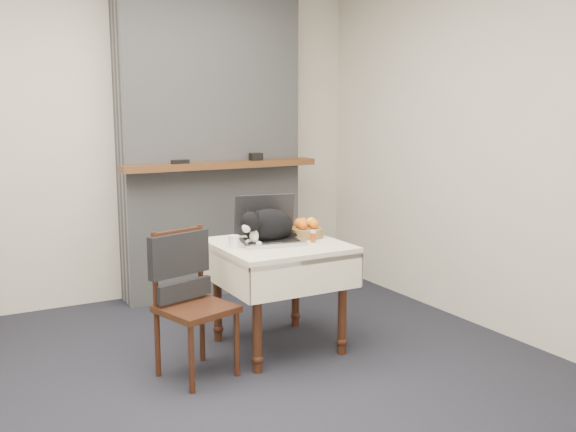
{
  "coord_description": "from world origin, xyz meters",
  "views": [
    {
      "loc": [
        -1.11,
        -3.12,
        1.56
      ],
      "look_at": [
        0.82,
        0.38,
        0.88
      ],
      "focal_mm": 40.0,
      "sensor_mm": 36.0,
      "label": 1
    }
  ],
  "objects_px": {
    "laptop": "(268,230)",
    "cream_jar": "(234,242)",
    "cat": "(269,226)",
    "chair": "(187,282)",
    "fruit_basket": "(306,230)",
    "side_table": "(278,260)",
    "pill_bottle": "(313,236)"
  },
  "relations": [
    {
      "from": "laptop",
      "to": "cream_jar",
      "type": "distance_m",
      "value": 0.28
    },
    {
      "from": "laptop",
      "to": "cat",
      "type": "distance_m",
      "value": 0.05
    },
    {
      "from": "cat",
      "to": "chair",
      "type": "bearing_deg",
      "value": 167.75
    },
    {
      "from": "cream_jar",
      "to": "fruit_basket",
      "type": "xyz_separation_m",
      "value": [
        0.56,
        0.07,
        0.01
      ]
    },
    {
      "from": "fruit_basket",
      "to": "cat",
      "type": "bearing_deg",
      "value": -172.72
    },
    {
      "from": "side_table",
      "to": "cat",
      "type": "xyz_separation_m",
      "value": [
        -0.05,
        0.03,
        0.22
      ]
    },
    {
      "from": "cat",
      "to": "pill_bottle",
      "type": "bearing_deg",
      "value": -51.19
    },
    {
      "from": "fruit_basket",
      "to": "chair",
      "type": "height_order",
      "value": "chair"
    },
    {
      "from": "laptop",
      "to": "cream_jar",
      "type": "xyz_separation_m",
      "value": [
        -0.27,
        -0.07,
        -0.04
      ]
    },
    {
      "from": "side_table",
      "to": "chair",
      "type": "relative_size",
      "value": 0.91
    },
    {
      "from": "chair",
      "to": "cream_jar",
      "type": "bearing_deg",
      "value": -1.49
    },
    {
      "from": "cat",
      "to": "chair",
      "type": "relative_size",
      "value": 0.61
    },
    {
      "from": "cream_jar",
      "to": "fruit_basket",
      "type": "distance_m",
      "value": 0.56
    },
    {
      "from": "cat",
      "to": "cream_jar",
      "type": "height_order",
      "value": "cat"
    },
    {
      "from": "fruit_basket",
      "to": "chair",
      "type": "relative_size",
      "value": 0.26
    },
    {
      "from": "cat",
      "to": "pill_bottle",
      "type": "height_order",
      "value": "cat"
    },
    {
      "from": "cat",
      "to": "chair",
      "type": "distance_m",
      "value": 0.67
    },
    {
      "from": "chair",
      "to": "pill_bottle",
      "type": "bearing_deg",
      "value": -16.56
    },
    {
      "from": "laptop",
      "to": "pill_bottle",
      "type": "distance_m",
      "value": 0.29
    },
    {
      "from": "side_table",
      "to": "chair",
      "type": "bearing_deg",
      "value": -171.92
    },
    {
      "from": "chair",
      "to": "laptop",
      "type": "bearing_deg",
      "value": -1.96
    },
    {
      "from": "cat",
      "to": "pill_bottle",
      "type": "xyz_separation_m",
      "value": [
        0.25,
        -0.13,
        -0.07
      ]
    },
    {
      "from": "laptop",
      "to": "cat",
      "type": "xyz_separation_m",
      "value": [
        -0.01,
        -0.03,
        0.03
      ]
    },
    {
      "from": "laptop",
      "to": "fruit_basket",
      "type": "relative_size",
      "value": 2.08
    },
    {
      "from": "cream_jar",
      "to": "fruit_basket",
      "type": "height_order",
      "value": "fruit_basket"
    },
    {
      "from": "chair",
      "to": "cat",
      "type": "bearing_deg",
      "value": -4.68
    },
    {
      "from": "side_table",
      "to": "laptop",
      "type": "bearing_deg",
      "value": 118.21
    },
    {
      "from": "cat",
      "to": "fruit_basket",
      "type": "xyz_separation_m",
      "value": [
        0.3,
        0.04,
        -0.06
      ]
    },
    {
      "from": "cream_jar",
      "to": "chair",
      "type": "height_order",
      "value": "chair"
    },
    {
      "from": "fruit_basket",
      "to": "chair",
      "type": "distance_m",
      "value": 0.94
    },
    {
      "from": "pill_bottle",
      "to": "chair",
      "type": "distance_m",
      "value": 0.88
    },
    {
      "from": "cat",
      "to": "cream_jar",
      "type": "distance_m",
      "value": 0.27
    }
  ]
}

